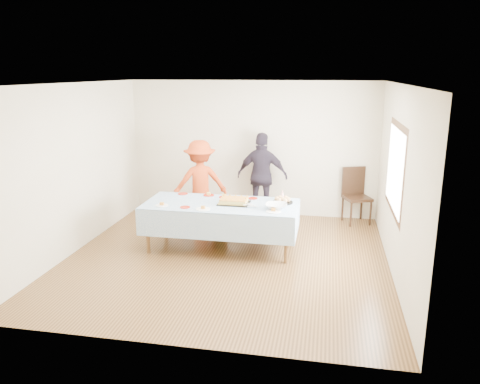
# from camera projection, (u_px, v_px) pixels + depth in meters

# --- Properties ---
(ground) EXTENTS (5.00, 5.00, 0.00)m
(ground) POSITION_uv_depth(u_px,v_px,m) (227.00, 258.00, 7.42)
(ground) COLOR #472D14
(ground) RESTS_ON ground
(room_walls) EXTENTS (5.04, 5.04, 2.72)m
(room_walls) POSITION_uv_depth(u_px,v_px,m) (229.00, 147.00, 6.97)
(room_walls) COLOR beige
(room_walls) RESTS_ON ground
(party_table) EXTENTS (2.50, 1.10, 0.78)m
(party_table) POSITION_uv_depth(u_px,v_px,m) (221.00, 207.00, 7.65)
(party_table) COLOR brown
(party_table) RESTS_ON ground
(birthday_cake) EXTENTS (0.50, 0.39, 0.09)m
(birthday_cake) POSITION_uv_depth(u_px,v_px,m) (234.00, 201.00, 7.61)
(birthday_cake) COLOR black
(birthday_cake) RESTS_ON party_table
(rolls_tray) EXTENTS (0.34, 0.34, 0.10)m
(rolls_tray) POSITION_uv_depth(u_px,v_px,m) (282.00, 200.00, 7.66)
(rolls_tray) COLOR black
(rolls_tray) RESTS_ON party_table
(punch_bowl) EXTENTS (0.34, 0.34, 0.08)m
(punch_bowl) POSITION_uv_depth(u_px,v_px,m) (276.00, 206.00, 7.32)
(punch_bowl) COLOR silver
(punch_bowl) RESTS_ON party_table
(party_hat) EXTENTS (0.10, 0.10, 0.17)m
(party_hat) POSITION_uv_depth(u_px,v_px,m) (282.00, 195.00, 7.84)
(party_hat) COLOR white
(party_hat) RESTS_ON party_table
(fork_pile) EXTENTS (0.24, 0.18, 0.07)m
(fork_pile) POSITION_uv_depth(u_px,v_px,m) (252.00, 205.00, 7.41)
(fork_pile) COLOR white
(fork_pile) RESTS_ON party_table
(plate_red_far_a) EXTENTS (0.17, 0.17, 0.01)m
(plate_red_far_a) POSITION_uv_depth(u_px,v_px,m) (183.00, 194.00, 8.21)
(plate_red_far_a) COLOR #B41A0D
(plate_red_far_a) RESTS_ON party_table
(plate_red_far_b) EXTENTS (0.19, 0.19, 0.01)m
(plate_red_far_b) POSITION_uv_depth(u_px,v_px,m) (209.00, 195.00, 8.11)
(plate_red_far_b) COLOR #B41A0D
(plate_red_far_b) RESTS_ON party_table
(plate_red_far_c) EXTENTS (0.18, 0.18, 0.01)m
(plate_red_far_c) POSITION_uv_depth(u_px,v_px,m) (224.00, 197.00, 7.99)
(plate_red_far_c) COLOR #B41A0D
(plate_red_far_c) RESTS_ON party_table
(plate_red_far_d) EXTENTS (0.17, 0.17, 0.01)m
(plate_red_far_d) POSITION_uv_depth(u_px,v_px,m) (253.00, 198.00, 7.92)
(plate_red_far_d) COLOR #B41A0D
(plate_red_far_d) RESTS_ON party_table
(plate_red_near) EXTENTS (0.16, 0.16, 0.01)m
(plate_red_near) POSITION_uv_depth(u_px,v_px,m) (185.00, 207.00, 7.40)
(plate_red_near) COLOR #B41A0D
(plate_red_near) RESTS_ON party_table
(plate_white_left) EXTENTS (0.20, 0.20, 0.01)m
(plate_white_left) POSITION_uv_depth(u_px,v_px,m) (162.00, 205.00, 7.50)
(plate_white_left) COLOR white
(plate_white_left) RESTS_ON party_table
(plate_white_mid) EXTENTS (0.23, 0.23, 0.01)m
(plate_white_mid) POSITION_uv_depth(u_px,v_px,m) (203.00, 209.00, 7.30)
(plate_white_mid) COLOR white
(plate_white_mid) RESTS_ON party_table
(plate_white_right) EXTENTS (0.23, 0.23, 0.01)m
(plate_white_right) POSITION_uv_depth(u_px,v_px,m) (273.00, 211.00, 7.18)
(plate_white_right) COLOR white
(plate_white_right) RESTS_ON party_table
(dining_chair) EXTENTS (0.61, 0.61, 1.08)m
(dining_chair) POSITION_uv_depth(u_px,v_px,m) (355.00, 192.00, 9.07)
(dining_chair) COLOR black
(dining_chair) RESTS_ON ground
(toddler_left) EXTENTS (0.30, 0.21, 0.78)m
(toddler_left) POSITION_uv_depth(u_px,v_px,m) (209.00, 216.00, 8.27)
(toddler_left) COLOR red
(toddler_left) RESTS_ON ground
(toddler_mid) EXTENTS (0.44, 0.38, 0.76)m
(toddler_mid) POSITION_uv_depth(u_px,v_px,m) (221.00, 217.00, 8.23)
(toddler_mid) COLOR #216531
(toddler_mid) RESTS_ON ground
(toddler_right) EXTENTS (0.42, 0.36, 0.75)m
(toddler_right) POSITION_uv_depth(u_px,v_px,m) (220.00, 217.00, 8.24)
(toddler_right) COLOR tan
(toddler_right) RESTS_ON ground
(adult_left) EXTENTS (1.19, 0.94, 1.62)m
(adult_left) POSITION_uv_depth(u_px,v_px,m) (200.00, 182.00, 8.97)
(adult_left) COLOR #C84219
(adult_left) RESTS_ON ground
(adult_right) EXTENTS (1.04, 0.49, 1.72)m
(adult_right) POSITION_uv_depth(u_px,v_px,m) (262.00, 176.00, 9.25)
(adult_right) COLOR #2B2431
(adult_right) RESTS_ON ground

